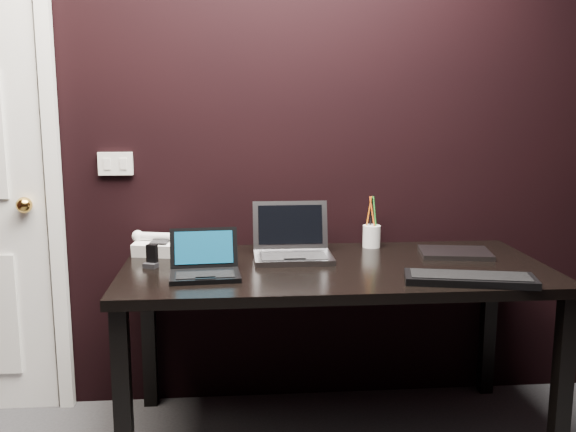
{
  "coord_description": "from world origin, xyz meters",
  "views": [
    {
      "loc": [
        -0.1,
        -1.08,
        1.39
      ],
      "look_at": [
        0.11,
        1.35,
        0.95
      ],
      "focal_mm": 40.0,
      "sensor_mm": 36.0,
      "label": 1
    }
  ],
  "objects": [
    {
      "name": "closed_laptop",
      "position": [
        0.84,
        1.53,
        0.75
      ],
      "size": [
        0.32,
        0.26,
        0.02
      ],
      "color": "gray",
      "rests_on": "desk"
    },
    {
      "name": "desk_phone",
      "position": [
        -0.43,
        1.66,
        0.78
      ],
      "size": [
        0.23,
        0.21,
        0.11
      ],
      "color": "white",
      "rests_on": "desk"
    },
    {
      "name": "netbook",
      "position": [
        -0.22,
        1.28,
        0.77
      ],
      "size": [
        0.27,
        0.25,
        0.17
      ],
      "color": "black",
      "rests_on": "desk"
    },
    {
      "name": "pen_cup",
      "position": [
        0.51,
        1.71,
        0.79
      ],
      "size": [
        0.1,
        0.1,
        0.23
      ],
      "color": "silver",
      "rests_on": "desk"
    },
    {
      "name": "ext_keyboard",
      "position": [
        0.75,
        1.11,
        0.75
      ],
      "size": [
        0.49,
        0.26,
        0.03
      ],
      "color": "black",
      "rests_on": "desk"
    },
    {
      "name": "silver_laptop",
      "position": [
        0.14,
        1.53,
        0.78
      ],
      "size": [
        0.32,
        0.29,
        0.22
      ],
      "color": "gray",
      "rests_on": "desk"
    },
    {
      "name": "wall_back",
      "position": [
        0.0,
        1.8,
        1.3
      ],
      "size": [
        4.0,
        0.0,
        4.0
      ],
      "primitive_type": "plane",
      "rotation": [
        1.57,
        0.0,
        0.0
      ],
      "color": "black",
      "rests_on": "ground"
    },
    {
      "name": "mobile_phone",
      "position": [
        -0.43,
        1.43,
        0.77
      ],
      "size": [
        0.06,
        0.06,
        0.09
      ],
      "color": "black",
      "rests_on": "desk"
    },
    {
      "name": "wall_switch",
      "position": [
        -0.62,
        1.79,
        1.12
      ],
      "size": [
        0.15,
        0.02,
        0.1
      ],
      "color": "silver",
      "rests_on": "wall_back"
    },
    {
      "name": "desk",
      "position": [
        0.3,
        1.4,
        0.66
      ],
      "size": [
        1.7,
        0.8,
        0.74
      ],
      "color": "black",
      "rests_on": "ground"
    }
  ]
}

